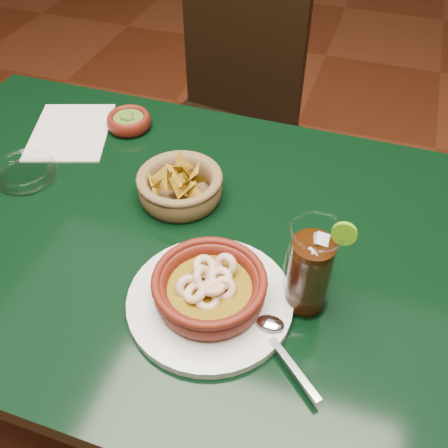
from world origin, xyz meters
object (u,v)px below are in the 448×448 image
(cola_drink, at_px, (310,269))
(shrimp_plate, at_px, (210,291))
(dining_chair, at_px, (225,123))
(chip_basket, at_px, (180,186))
(dining_table, at_px, (161,258))

(cola_drink, bearing_deg, shrimp_plate, -159.39)
(dining_chair, xyz_separation_m, shrimp_plate, (0.26, -0.85, 0.28))
(dining_chair, bearing_deg, chip_basket, -79.24)
(dining_table, distance_m, shrimp_plate, 0.25)
(dining_chair, relative_size, chip_basket, 4.66)
(dining_table, distance_m, dining_chair, 0.73)
(dining_chair, distance_m, cola_drink, 0.95)
(cola_drink, bearing_deg, dining_table, 163.42)
(dining_table, bearing_deg, chip_basket, 78.50)
(shrimp_plate, distance_m, cola_drink, 0.16)
(chip_basket, bearing_deg, dining_chair, 100.76)
(dining_chair, xyz_separation_m, cola_drink, (0.40, -0.80, 0.32))
(dining_chair, relative_size, cola_drink, 4.93)
(chip_basket, xyz_separation_m, cola_drink, (0.28, -0.17, 0.05))
(dining_table, height_order, cola_drink, cola_drink)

